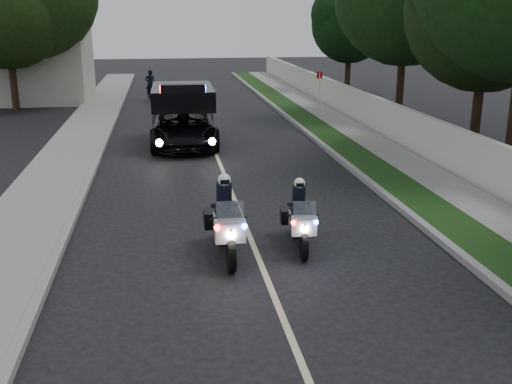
% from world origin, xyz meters
% --- Properties ---
extents(ground, '(120.00, 120.00, 0.00)m').
position_xyz_m(ground, '(0.00, 0.00, 0.00)').
color(ground, black).
rests_on(ground, ground).
extents(curb_right, '(0.20, 60.00, 0.15)m').
position_xyz_m(curb_right, '(4.10, 10.00, 0.07)').
color(curb_right, gray).
rests_on(curb_right, ground).
extents(grass_verge, '(1.20, 60.00, 0.16)m').
position_xyz_m(grass_verge, '(4.80, 10.00, 0.08)').
color(grass_verge, '#193814').
rests_on(grass_verge, ground).
extents(sidewalk_right, '(1.40, 60.00, 0.16)m').
position_xyz_m(sidewalk_right, '(6.10, 10.00, 0.08)').
color(sidewalk_right, gray).
rests_on(sidewalk_right, ground).
extents(property_wall, '(0.22, 60.00, 1.50)m').
position_xyz_m(property_wall, '(7.10, 10.00, 0.75)').
color(property_wall, beige).
rests_on(property_wall, ground).
extents(curb_left, '(0.20, 60.00, 0.15)m').
position_xyz_m(curb_left, '(-4.10, 10.00, 0.07)').
color(curb_left, gray).
rests_on(curb_left, ground).
extents(sidewalk_left, '(2.00, 60.00, 0.16)m').
position_xyz_m(sidewalk_left, '(-5.20, 10.00, 0.08)').
color(sidewalk_left, gray).
rests_on(sidewalk_left, ground).
extents(building_far, '(8.00, 6.00, 7.00)m').
position_xyz_m(building_far, '(-10.00, 26.00, 3.50)').
color(building_far, '#A8A396').
rests_on(building_far, ground).
extents(lane_marking, '(0.12, 50.00, 0.01)m').
position_xyz_m(lane_marking, '(0.00, 10.00, 0.00)').
color(lane_marking, '#BFB78C').
rests_on(lane_marking, ground).
extents(police_moto_left, '(0.73, 2.03, 1.72)m').
position_xyz_m(police_moto_left, '(-0.64, 0.92, 0.00)').
color(police_moto_left, silver).
rests_on(police_moto_left, ground).
extents(police_moto_right, '(0.78, 1.82, 1.50)m').
position_xyz_m(police_moto_right, '(0.98, 1.17, 0.00)').
color(police_moto_right, silver).
rests_on(police_moto_right, ground).
extents(police_suv, '(2.56, 5.37, 2.59)m').
position_xyz_m(police_suv, '(-1.06, 12.07, 0.00)').
color(police_suv, black).
rests_on(police_suv, ground).
extents(bicycle, '(0.81, 1.86, 0.94)m').
position_xyz_m(bicycle, '(-2.47, 24.65, 0.00)').
color(bicycle, black).
rests_on(bicycle, ground).
extents(cyclist, '(0.61, 0.45, 1.58)m').
position_xyz_m(cyclist, '(-2.47, 24.65, 0.00)').
color(cyclist, black).
rests_on(cyclist, ground).
extents(sign_post, '(0.42, 0.42, 2.14)m').
position_xyz_m(sign_post, '(6.00, 18.80, 0.00)').
color(sign_post, red).
rests_on(sign_post, ground).
extents(tree_right_b, '(9.06, 9.06, 12.35)m').
position_xyz_m(tree_right_b, '(9.60, 7.37, 0.00)').
color(tree_right_b, '#183C14').
rests_on(tree_right_b, ground).
extents(tree_right_c, '(6.71, 6.71, 9.67)m').
position_xyz_m(tree_right_c, '(9.65, 9.85, 0.00)').
color(tree_right_c, black).
rests_on(tree_right_c, ground).
extents(tree_right_d, '(8.85, 8.85, 11.23)m').
position_xyz_m(tree_right_d, '(9.63, 17.22, 0.00)').
color(tree_right_d, '#1A3D14').
rests_on(tree_right_d, ground).
extents(tree_right_e, '(6.13, 6.13, 8.19)m').
position_xyz_m(tree_right_e, '(10.24, 27.66, 0.00)').
color(tree_right_e, black).
rests_on(tree_right_e, ground).
extents(tree_left_near, '(7.72, 7.72, 11.69)m').
position_xyz_m(tree_left_near, '(-8.37, 23.40, 0.00)').
color(tree_left_near, '#1D3913').
rests_on(tree_left_near, ground).
extents(tree_left_far, '(6.25, 6.25, 9.82)m').
position_xyz_m(tree_left_far, '(-9.39, 22.10, 0.00)').
color(tree_left_far, '#1C3410').
rests_on(tree_left_far, ground).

